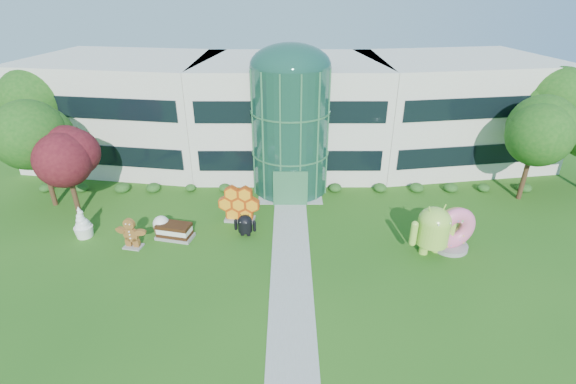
{
  "coord_description": "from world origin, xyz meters",
  "views": [
    {
      "loc": [
        -0.2,
        -19.06,
        15.3
      ],
      "look_at": [
        -0.18,
        6.0,
        2.6
      ],
      "focal_mm": 26.0,
      "sensor_mm": 36.0,
      "label": 1
    }
  ],
  "objects_px": {
    "android_green": "(434,227)",
    "donut": "(453,228)",
    "android_black": "(245,224)",
    "gingerbread": "(131,233)"
  },
  "relations": [
    {
      "from": "android_green",
      "to": "donut",
      "type": "distance_m",
      "value": 1.53
    },
    {
      "from": "android_black",
      "to": "gingerbread",
      "type": "height_order",
      "value": "gingerbread"
    },
    {
      "from": "android_green",
      "to": "gingerbread",
      "type": "xyz_separation_m",
      "value": [
        -18.9,
        0.56,
        -0.77
      ]
    },
    {
      "from": "android_green",
      "to": "donut",
      "type": "height_order",
      "value": "android_green"
    },
    {
      "from": "android_green",
      "to": "android_black",
      "type": "bearing_deg",
      "value": 155.51
    },
    {
      "from": "donut",
      "to": "gingerbread",
      "type": "bearing_deg",
      "value": 165.08
    },
    {
      "from": "donut",
      "to": "android_green",
      "type": "bearing_deg",
      "value": -175.3
    },
    {
      "from": "gingerbread",
      "to": "android_black",
      "type": "bearing_deg",
      "value": 23.22
    },
    {
      "from": "android_green",
      "to": "gingerbread",
      "type": "bearing_deg",
      "value": 163.24
    },
    {
      "from": "donut",
      "to": "gingerbread",
      "type": "relative_size",
      "value": 1.29
    }
  ]
}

